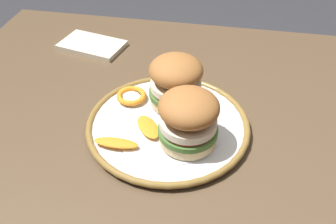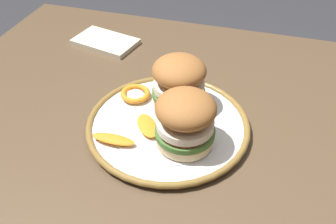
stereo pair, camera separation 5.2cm
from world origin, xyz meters
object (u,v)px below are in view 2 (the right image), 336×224
dinner_plate (168,125)px  sandwich_half_left (179,81)px  dining_table (186,190)px  sandwich_half_right (185,119)px

dinner_plate → sandwich_half_left: (-0.00, -0.06, 0.06)m
dining_table → sandwich_half_right: 0.17m
dining_table → sandwich_half_right: sandwich_half_right is taller
dinner_plate → sandwich_half_right: (-0.04, 0.04, 0.06)m
dining_table → dinner_plate: size_ratio=3.77×
sandwich_half_right → dining_table: bearing=148.3°
dinner_plate → sandwich_half_left: size_ratio=2.33×
dining_table → dinner_plate: bearing=-43.2°
dining_table → sandwich_half_left: sandwich_half_left is taller
dinner_plate → dining_table: bearing=136.8°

